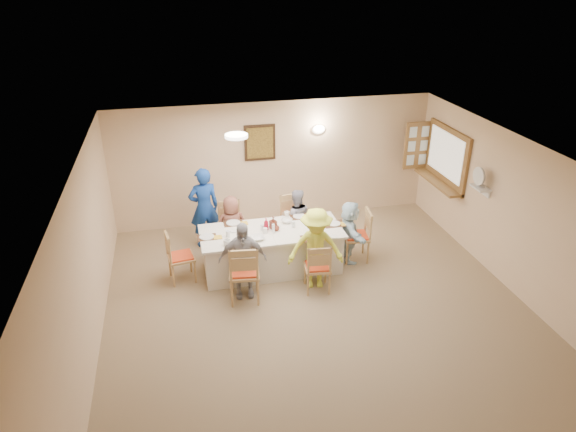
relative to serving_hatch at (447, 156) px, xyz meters
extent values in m
plane|color=#7D694E|center=(-3.21, -2.40, -1.50)|extent=(7.00, 7.00, 0.00)
plane|color=beige|center=(-3.21, 1.10, -0.25)|extent=(6.50, 0.00, 6.50)
plane|color=beige|center=(-6.46, -2.40, -0.25)|extent=(0.00, 7.00, 7.00)
plane|color=beige|center=(0.04, -2.40, -0.25)|extent=(0.00, 7.00, 7.00)
plane|color=white|center=(-3.21, -2.40, 1.00)|extent=(7.00, 7.00, 0.00)
cube|color=#3F2916|center=(-3.51, 1.07, 0.20)|extent=(0.62, 0.04, 0.72)
cube|color=black|center=(-3.51, 1.05, 0.20)|extent=(0.52, 0.02, 0.62)
ellipsoid|color=white|center=(-2.31, 1.04, 0.40)|extent=(0.26, 0.09, 0.18)
cylinder|color=white|center=(-4.21, -0.90, 0.97)|extent=(0.36, 0.36, 0.05)
cube|color=brown|center=(0.00, 0.00, 0.00)|extent=(0.06, 1.50, 1.15)
cube|color=brown|center=(-0.12, 0.00, -0.53)|extent=(0.30, 1.50, 0.05)
cube|color=brown|center=(-0.26, 0.76, 0.00)|extent=(0.55, 0.04, 1.00)
cube|color=white|center=(-0.08, -1.35, -0.10)|extent=(0.22, 0.36, 0.03)
cube|color=silver|center=(-3.68, -0.91, -1.12)|extent=(2.43, 1.03, 0.76)
imported|color=brown|center=(-4.28, -0.23, -0.92)|extent=(0.63, 0.46, 1.16)
imported|color=#8D8C9E|center=(-3.08, -0.23, -0.91)|extent=(0.66, 0.55, 1.18)
imported|color=#A2A0A6|center=(-4.28, -1.59, -0.85)|extent=(0.82, 0.45, 1.31)
imported|color=#E7F445|center=(-3.08, -1.59, -0.79)|extent=(1.08, 0.82, 1.41)
imported|color=white|center=(-2.26, -0.91, -0.92)|extent=(1.12, 0.51, 1.15)
imported|color=navy|center=(-4.73, 0.24, -0.72)|extent=(0.68, 0.54, 1.56)
cube|color=#472B19|center=(-4.28, -1.33, -0.74)|extent=(0.35, 0.26, 0.01)
cylinder|color=white|center=(-4.28, -1.33, -0.73)|extent=(0.25, 0.25, 0.02)
cube|color=gold|center=(-4.10, -1.38, -0.73)|extent=(0.14, 0.14, 0.01)
cube|color=#472B19|center=(-3.08, -1.33, -0.74)|extent=(0.34, 0.26, 0.01)
cylinder|color=white|center=(-3.08, -1.33, -0.73)|extent=(0.24, 0.24, 0.01)
cube|color=gold|center=(-2.90, -1.38, -0.73)|extent=(0.14, 0.14, 0.01)
cube|color=#472B19|center=(-4.28, -0.49, -0.74)|extent=(0.34, 0.25, 0.01)
cylinder|color=white|center=(-4.28, -0.49, -0.73)|extent=(0.25, 0.25, 0.02)
cube|color=gold|center=(-4.10, -0.54, -0.73)|extent=(0.14, 0.14, 0.01)
cube|color=#472B19|center=(-3.08, -0.49, -0.74)|extent=(0.33, 0.24, 0.01)
cylinder|color=white|center=(-3.08, -0.49, -0.73)|extent=(0.23, 0.23, 0.01)
cube|color=gold|center=(-2.90, -0.54, -0.73)|extent=(0.15, 0.15, 0.01)
cube|color=#472B19|center=(-4.78, -0.91, -0.74)|extent=(0.32, 0.24, 0.01)
cylinder|color=white|center=(-4.78, -0.91, -0.73)|extent=(0.24, 0.24, 0.02)
cube|color=gold|center=(-4.60, -0.96, -0.73)|extent=(0.14, 0.14, 0.01)
cube|color=#472B19|center=(-2.56, -0.91, -0.74)|extent=(0.37, 0.28, 0.01)
cylinder|color=white|center=(-2.56, -0.91, -0.73)|extent=(0.23, 0.23, 0.01)
cube|color=gold|center=(-2.38, -0.96, -0.73)|extent=(0.14, 0.14, 0.01)
imported|color=white|center=(-4.48, -1.25, -0.69)|extent=(0.19, 0.19, 0.10)
imported|color=white|center=(-3.30, -0.42, -0.69)|extent=(0.16, 0.16, 0.09)
imported|color=white|center=(-3.96, -1.18, -0.71)|extent=(0.30, 0.30, 0.06)
imported|color=white|center=(-3.35, -0.66, -0.71)|extent=(0.27, 0.27, 0.06)
imported|color=#AD0E25|center=(-3.76, -0.87, -0.63)|extent=(0.11, 0.11, 0.22)
imported|color=#5F2719|center=(-3.64, -0.85, -0.63)|extent=(0.18, 0.18, 0.23)
imported|color=#5F2719|center=(-3.60, -0.93, -0.67)|extent=(0.19, 0.19, 0.14)
cylinder|color=silver|center=(-3.83, -0.86, -0.68)|extent=(0.07, 0.07, 0.10)
camera|label=1|loc=(-5.14, -8.57, 3.32)|focal=32.00mm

